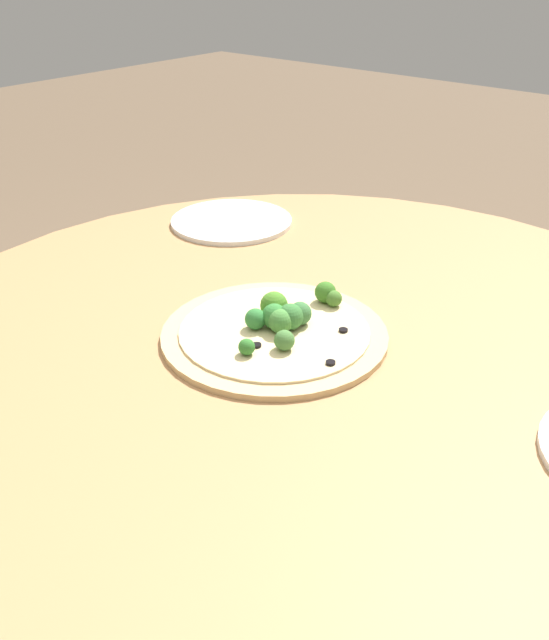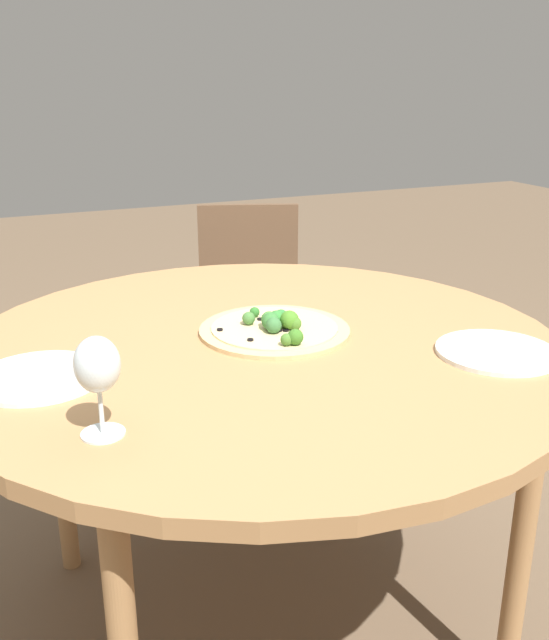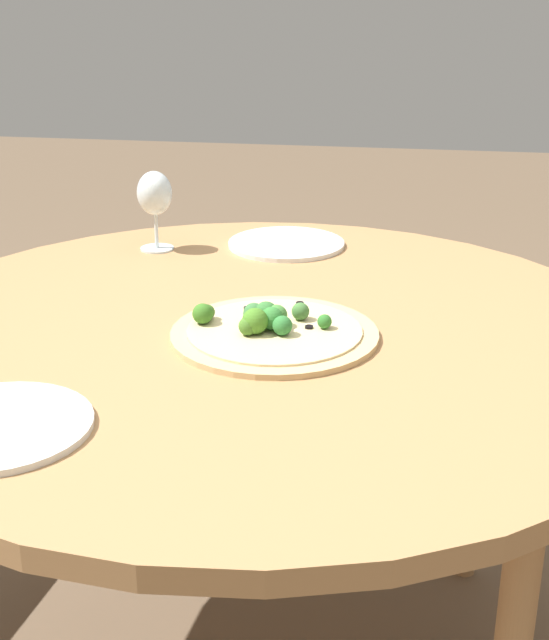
% 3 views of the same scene
% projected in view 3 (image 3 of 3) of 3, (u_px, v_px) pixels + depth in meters
% --- Properties ---
extents(dining_table, '(1.36, 1.36, 0.78)m').
position_uv_depth(dining_table, '(257.00, 355.00, 1.56)').
color(dining_table, '#A87A4C').
rests_on(dining_table, ground_plane).
extents(pizza, '(0.35, 0.35, 0.06)m').
position_uv_depth(pizza, '(271.00, 329.00, 1.49)').
color(pizza, tan).
rests_on(pizza, dining_table).
extents(wine_glass, '(0.08, 0.08, 0.17)m').
position_uv_depth(wine_glass, '(155.00, 196.00, 1.92)').
color(wine_glass, silver).
rests_on(wine_glass, dining_table).
extents(plate_near, '(0.26, 0.26, 0.01)m').
position_uv_depth(plate_near, '(286.00, 244.00, 1.98)').
color(plate_near, silver).
rests_on(plate_near, dining_table).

